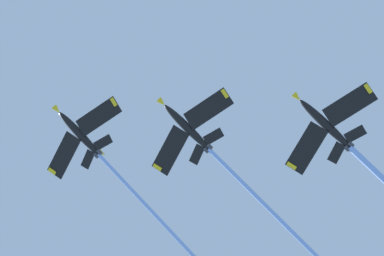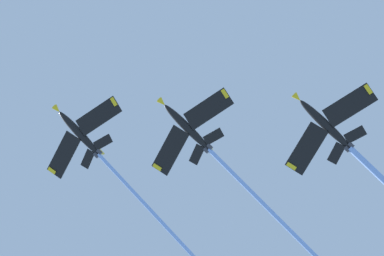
# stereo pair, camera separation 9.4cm
# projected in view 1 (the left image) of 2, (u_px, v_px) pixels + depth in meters

# --- Properties ---
(jet_lead) EXTENTS (43.20, 20.14, 18.11)m
(jet_lead) POSITION_uv_depth(u_px,v_px,m) (98.00, 154.00, 121.25)
(jet_lead) COLOR black
(jet_second) EXTENTS (45.97, 20.15, 19.78)m
(jet_second) POSITION_uv_depth(u_px,v_px,m) (215.00, 155.00, 114.17)
(jet_second) COLOR black
(jet_third) EXTENTS (45.89, 20.14, 19.24)m
(jet_third) POSITION_uv_depth(u_px,v_px,m) (371.00, 167.00, 106.96)
(jet_third) COLOR black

